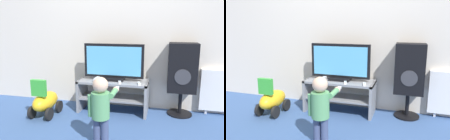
# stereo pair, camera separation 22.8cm
# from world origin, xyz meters

# --- Properties ---
(ground_plane) EXTENTS (16.00, 16.00, 0.00)m
(ground_plane) POSITION_xyz_m (0.00, 0.00, 0.00)
(ground_plane) COLOR #38568C
(wall_back) EXTENTS (10.00, 0.06, 2.60)m
(wall_back) POSITION_xyz_m (0.00, 0.49, 1.30)
(wall_back) COLOR silver
(wall_back) RESTS_ON ground_plane
(tv_stand) EXTENTS (0.98, 0.41, 0.46)m
(tv_stand) POSITION_xyz_m (0.00, 0.20, 0.30)
(tv_stand) COLOR gray
(tv_stand) RESTS_ON ground_plane
(television) EXTENTS (0.84, 0.20, 0.51)m
(television) POSITION_xyz_m (0.00, 0.22, 0.71)
(television) COLOR black
(television) RESTS_ON tv_stand
(game_console) EXTENTS (0.05, 0.17, 0.05)m
(game_console) POSITION_xyz_m (-0.22, 0.12, 0.48)
(game_console) COLOR white
(game_console) RESTS_ON tv_stand
(remote_primary) EXTENTS (0.06, 0.13, 0.03)m
(remote_primary) POSITION_xyz_m (0.38, 0.08, 0.47)
(remote_primary) COLOR white
(remote_primary) RESTS_ON tv_stand
(remote_secondary) EXTENTS (0.07, 0.13, 0.03)m
(remote_secondary) POSITION_xyz_m (0.11, 0.09, 0.47)
(remote_secondary) COLOR white
(remote_secondary) RESTS_ON tv_stand
(child) EXTENTS (0.28, 0.43, 0.73)m
(child) POSITION_xyz_m (0.08, -0.70, 0.43)
(child) COLOR #3F4C72
(child) RESTS_ON ground_plane
(speaker_tower) EXTENTS (0.37, 0.34, 1.00)m
(speaker_tower) POSITION_xyz_m (0.93, 0.30, 0.64)
(speaker_tower) COLOR black
(speaker_tower) RESTS_ON ground_plane
(ride_on_toy) EXTENTS (0.29, 0.51, 0.54)m
(ride_on_toy) POSITION_xyz_m (-0.87, -0.16, 0.20)
(ride_on_toy) COLOR gold
(ride_on_toy) RESTS_ON ground_plane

